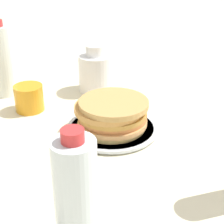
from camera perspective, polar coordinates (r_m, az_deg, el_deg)
ground_plane at (r=0.93m, az=0.10°, el=-3.39°), size 4.00×4.00×0.00m
plate at (r=0.94m, az=-0.00°, el=-2.55°), size 0.23×0.23×0.01m
pancake_stack at (r=0.92m, az=0.01°, el=-0.28°), size 0.18×0.18×0.07m
juice_glass at (r=1.06m, az=-12.52°, el=2.10°), size 0.08×0.08×0.07m
cream_jug at (r=1.15m, az=-2.52°, el=6.23°), size 0.10×0.10×0.15m
water_bottle_near at (r=1.16m, az=-16.53°, el=7.53°), size 0.07×0.07×0.23m
water_bottle_far at (r=0.56m, az=-5.48°, el=-13.62°), size 0.06×0.06×0.23m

